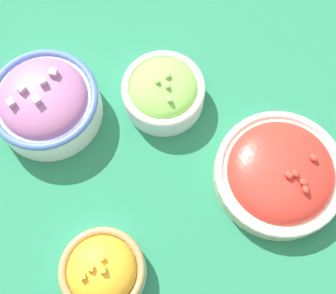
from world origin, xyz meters
The scene contains 5 objects.
ground_plane centered at (0.00, 0.00, 0.00)m, with size 3.00×3.00×0.00m, color #23704C.
bowl_cherry_tomatoes centered at (-0.15, 0.09, 0.02)m, with size 0.20×0.20×0.07m.
bowl_lettuce centered at (-0.02, -0.09, 0.03)m, with size 0.13×0.13×0.07m.
bowl_red_onion centered at (0.16, -0.13, 0.04)m, with size 0.17×0.17×0.09m.
bowl_squash centered at (0.15, 0.15, 0.03)m, with size 0.12×0.12×0.07m.
Camera 1 is at (0.08, 0.23, 0.71)m, focal length 50.00 mm.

